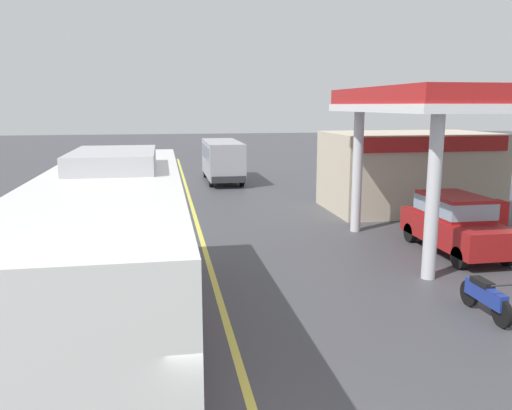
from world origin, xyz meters
name	(u,v)px	position (x,y,z in m)	size (l,w,h in m)	color
ground	(190,200)	(0.00, 20.00, 0.00)	(120.00, 120.00, 0.00)	#424247
lane_divider_stripe	(197,222)	(0.00, 15.00, 0.00)	(0.16, 50.00, 0.01)	#D8CC4C
coach_bus_main	(114,261)	(-2.18, 4.45, 1.72)	(2.60, 11.04, 3.69)	white
gas_station_roadside	(432,154)	(9.38, 14.03, 2.63)	(9.10, 11.95, 5.10)	#B21E1E
car_at_pump	(455,221)	(7.71, 9.34, 1.01)	(1.70, 4.20, 1.82)	maroon
minibus_opposing_lane	(222,157)	(2.29, 25.97, 1.47)	(2.04, 6.13, 2.44)	#A5A5AD
motorcycle_parked_forecourt	(485,296)	(5.64, 4.59, 0.44)	(0.55, 1.80, 0.92)	black
car_trailing_behind_bus	(136,182)	(-2.55, 19.77, 1.01)	(1.70, 4.20, 1.82)	black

